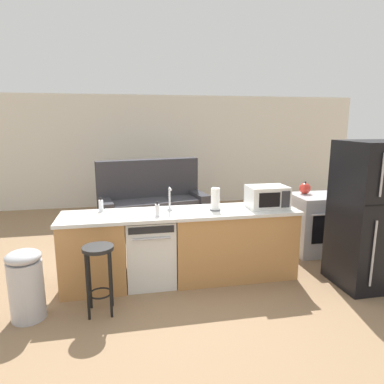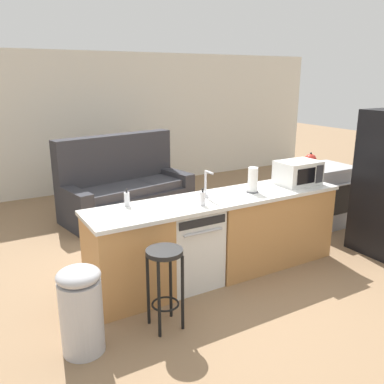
# 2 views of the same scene
# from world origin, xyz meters

# --- Properties ---
(ground_plane) EXTENTS (24.00, 24.00, 0.00)m
(ground_plane) POSITION_xyz_m (0.00, 0.00, 0.00)
(ground_plane) COLOR #896B4C
(wall_back) EXTENTS (10.00, 0.06, 2.60)m
(wall_back) POSITION_xyz_m (0.30, 4.20, 1.30)
(wall_back) COLOR silver
(wall_back) RESTS_ON ground_plane
(kitchen_counter) EXTENTS (2.94, 0.66, 0.90)m
(kitchen_counter) POSITION_xyz_m (0.24, 0.00, 0.42)
(kitchen_counter) COLOR #B77F47
(kitchen_counter) RESTS_ON ground_plane
(dishwasher) EXTENTS (0.58, 0.61, 0.84)m
(dishwasher) POSITION_xyz_m (-0.25, -0.00, 0.42)
(dishwasher) COLOR silver
(dishwasher) RESTS_ON ground_plane
(stove_range) EXTENTS (0.76, 0.68, 0.90)m
(stove_range) POSITION_xyz_m (2.35, 0.55, 0.45)
(stove_range) COLOR #A8AAB2
(stove_range) RESTS_ON ground_plane
(microwave) EXTENTS (0.50, 0.37, 0.28)m
(microwave) POSITION_xyz_m (1.27, -0.00, 1.04)
(microwave) COLOR white
(microwave) RESTS_ON kitchen_counter
(sink_faucet) EXTENTS (0.07, 0.18, 0.30)m
(sink_faucet) POSITION_xyz_m (0.01, 0.06, 1.03)
(sink_faucet) COLOR silver
(sink_faucet) RESTS_ON kitchen_counter
(paper_towel_roll) EXTENTS (0.14, 0.14, 0.28)m
(paper_towel_roll) POSITION_xyz_m (0.57, -0.01, 1.04)
(paper_towel_roll) COLOR #4C4C51
(paper_towel_roll) RESTS_ON kitchen_counter
(soap_bottle) EXTENTS (0.06, 0.06, 0.18)m
(soap_bottle) POSITION_xyz_m (-0.16, -0.15, 0.97)
(soap_bottle) COLOR silver
(soap_bottle) RESTS_ON kitchen_counter
(dish_soap_bottle) EXTENTS (0.06, 0.06, 0.18)m
(dish_soap_bottle) POSITION_xyz_m (-0.83, 0.21, 0.97)
(dish_soap_bottle) COLOR silver
(dish_soap_bottle) RESTS_ON kitchen_counter
(kettle) EXTENTS (0.21, 0.17, 0.19)m
(kettle) POSITION_xyz_m (2.18, 0.68, 0.99)
(kettle) COLOR red
(kettle) RESTS_ON stove_range
(bar_stool) EXTENTS (0.32, 0.32, 0.74)m
(bar_stool) POSITION_xyz_m (-0.82, -0.61, 0.54)
(bar_stool) COLOR black
(bar_stool) RESTS_ON ground_plane
(trash_bin) EXTENTS (0.35, 0.35, 0.74)m
(trash_bin) POSITION_xyz_m (-1.55, -0.57, 0.38)
(trash_bin) COLOR #B7B7BC
(trash_bin) RESTS_ON ground_plane
(couch) EXTENTS (2.13, 1.24, 1.27)m
(couch) POSITION_xyz_m (-0.03, 2.43, 0.39)
(couch) COLOR #2D2D33
(couch) RESTS_ON ground_plane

